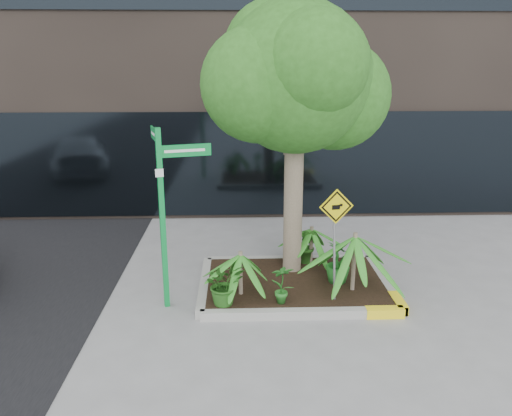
{
  "coord_description": "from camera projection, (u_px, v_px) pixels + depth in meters",
  "views": [
    {
      "loc": [
        -0.78,
        -7.78,
        3.86
      ],
      "look_at": [
        -0.49,
        0.2,
        1.52
      ],
      "focal_mm": 35.0,
      "sensor_mm": 36.0,
      "label": 1
    }
  ],
  "objects": [
    {
      "name": "ground",
      "position": [
        285.0,
        296.0,
        8.57
      ],
      "size": [
        80.0,
        80.0,
        0.0
      ],
      "primitive_type": "plane",
      "color": "gray",
      "rests_on": "ground"
    },
    {
      "name": "planter",
      "position": [
        297.0,
        283.0,
        8.81
      ],
      "size": [
        3.35,
        2.36,
        0.15
      ],
      "color": "#9E9E99",
      "rests_on": "ground"
    },
    {
      "name": "tree",
      "position": [
        296.0,
        78.0,
        8.36
      ],
      "size": [
        3.29,
        2.92,
        4.94
      ],
      "color": "gray",
      "rests_on": "ground"
    },
    {
      "name": "palm_front",
      "position": [
        355.0,
        236.0,
        8.19
      ],
      "size": [
        1.15,
        1.15,
        1.28
      ],
      "color": "gray",
      "rests_on": "ground"
    },
    {
      "name": "palm_left",
      "position": [
        240.0,
        254.0,
        8.11
      ],
      "size": [
        0.84,
        0.84,
        0.94
      ],
      "color": "gray",
      "rests_on": "ground"
    },
    {
      "name": "palm_back",
      "position": [
        312.0,
        229.0,
        9.36
      ],
      "size": [
        0.84,
        0.84,
        0.93
      ],
      "color": "gray",
      "rests_on": "ground"
    },
    {
      "name": "shrub_a",
      "position": [
        224.0,
        284.0,
        7.87
      ],
      "size": [
        0.81,
        0.81,
        0.7
      ],
      "primitive_type": "imported",
      "rotation": [
        0.0,
        0.0,
        0.36
      ],
      "color": "#205217",
      "rests_on": "planter"
    },
    {
      "name": "shrub_b",
      "position": [
        338.0,
        262.0,
        8.65
      ],
      "size": [
        0.58,
        0.58,
        0.75
      ],
      "primitive_type": "imported",
      "rotation": [
        0.0,
        0.0,
        2.18
      ],
      "color": "#227124",
      "rests_on": "planter"
    },
    {
      "name": "shrub_c",
      "position": [
        282.0,
        283.0,
        7.9
      ],
      "size": [
        0.4,
        0.4,
        0.67
      ],
      "primitive_type": "imported",
      "rotation": [
        0.0,
        0.0,
        3.28
      ],
      "color": "#236D21",
      "rests_on": "planter"
    },
    {
      "name": "shrub_d",
      "position": [
        308.0,
        246.0,
        9.48
      ],
      "size": [
        0.54,
        0.54,
        0.7
      ],
      "primitive_type": "imported",
      "rotation": [
        0.0,
        0.0,
        5.62
      ],
      "color": "#235819",
      "rests_on": "planter"
    },
    {
      "name": "street_sign_post",
      "position": [
        165.0,
        199.0,
        7.77
      ],
      "size": [
        1.01,
        0.84,
        2.93
      ],
      "rotation": [
        0.0,
        0.0,
        0.28
      ],
      "color": "#0D903A",
      "rests_on": "ground"
    },
    {
      "name": "cattle_sign",
      "position": [
        335.0,
        225.0,
        7.85
      ],
      "size": [
        0.56,
        0.27,
        1.82
      ],
      "rotation": [
        0.0,
        0.0,
        0.17
      ],
      "color": "slate",
      "rests_on": "ground"
    }
  ]
}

